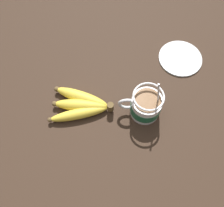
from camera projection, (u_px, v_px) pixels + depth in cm
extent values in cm
cube|color=#332319|center=(119.00, 113.00, 78.64)|extent=(135.55, 135.55, 3.18)
cylinder|color=silver|center=(146.00, 106.00, 73.63)|extent=(8.93, 8.93, 7.79)
cylinder|color=#195638|center=(146.00, 106.00, 73.92)|extent=(9.13, 9.13, 3.57)
torus|color=silver|center=(128.00, 104.00, 72.61)|extent=(5.80, 0.90, 5.80)
cylinder|color=#846042|center=(148.00, 100.00, 70.01)|extent=(7.73, 7.73, 0.40)
torus|color=silver|center=(149.00, 96.00, 67.93)|extent=(8.93, 8.93, 0.60)
cylinder|color=#B2B2B7|center=(158.00, 98.00, 68.70)|extent=(2.83, 0.50, 15.68)
ellipsoid|color=#B2B2B7|center=(150.00, 109.00, 75.77)|extent=(3.00, 2.00, 0.80)
cylinder|color=brown|center=(110.00, 106.00, 74.97)|extent=(2.00, 2.00, 3.00)
ellipsoid|color=gold|center=(82.00, 97.00, 77.11)|extent=(17.29, 8.86, 3.73)
sphere|color=brown|center=(57.00, 89.00, 78.35)|extent=(1.68, 1.68, 1.68)
ellipsoid|color=gold|center=(81.00, 105.00, 75.99)|extent=(16.24, 4.18, 3.66)
sphere|color=brown|center=(55.00, 104.00, 76.21)|extent=(1.65, 1.65, 1.65)
ellipsoid|color=gold|center=(79.00, 114.00, 75.01)|extent=(17.74, 7.56, 3.26)
sphere|color=brown|center=(50.00, 120.00, 74.17)|extent=(1.47, 1.47, 1.47)
cylinder|color=silver|center=(180.00, 58.00, 85.28)|extent=(14.73, 14.73, 0.60)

